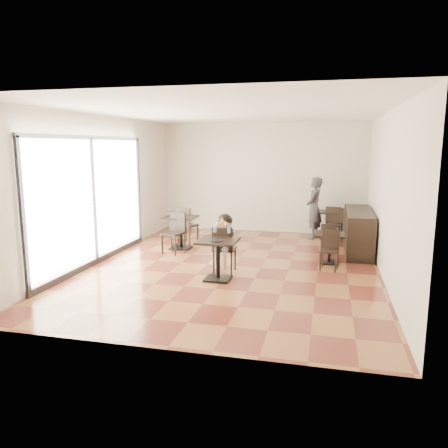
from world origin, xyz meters
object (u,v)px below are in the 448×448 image
(child, at_px, (225,243))
(chair_left_b, at_px, (173,233))
(child_table, at_px, (218,260))
(chair_back_b, at_px, (334,225))
(adult_patron, at_px, (314,208))
(chair_mid_a, at_px, (329,240))
(cafe_table_left, at_px, (181,232))
(child_chair, at_px, (225,249))
(chair_left_a, at_px, (188,225))
(chair_back_a, at_px, (334,222))
(cafe_table_mid, at_px, (329,248))
(cafe_table_back, at_px, (328,224))
(chair_mid_b, at_px, (329,251))

(child, bearing_deg, chair_left_b, 141.90)
(child_table, relative_size, chair_back_b, 0.88)
(adult_patron, distance_m, chair_mid_a, 2.08)
(cafe_table_left, bearing_deg, child_chair, -48.75)
(chair_left_a, distance_m, chair_back_a, 4.08)
(cafe_table_mid, bearing_deg, chair_back_a, 87.56)
(child, distance_m, chair_left_b, 1.97)
(cafe_table_back, xyz_separation_m, chair_back_b, (0.15, -0.50, 0.08))
(chair_left_b, relative_size, chair_back_a, 1.09)
(child_chair, relative_size, child, 0.79)
(child_table, height_order, child, child)
(child_table, xyz_separation_m, chair_mid_a, (2.06, 2.29, 0.01))
(chair_mid_b, bearing_deg, chair_mid_a, 97.87)
(child_chair, xyz_separation_m, chair_mid_a, (2.06, 1.74, -0.07))
(child_table, xyz_separation_m, chair_left_a, (-1.55, 2.86, 0.09))
(cafe_table_left, xyz_separation_m, chair_mid_a, (3.61, -0.02, -0.01))
(chair_mid_b, height_order, chair_back_a, chair_back_a)
(child_chair, bearing_deg, child_table, 90.00)
(adult_patron, height_order, cafe_table_back, adult_patron)
(cafe_table_mid, distance_m, chair_back_a, 2.79)
(chair_left_a, bearing_deg, cafe_table_mid, 178.49)
(chair_left_a, bearing_deg, chair_back_b, -146.92)
(chair_mid_a, distance_m, chair_left_a, 3.66)
(child_chair, height_order, cafe_table_mid, child_chair)
(adult_patron, distance_m, chair_left_a, 3.50)
(adult_patron, xyz_separation_m, cafe_table_left, (-3.18, -1.96, -0.45))
(cafe_table_back, distance_m, chair_left_a, 3.95)
(child_chair, height_order, cafe_table_back, child_chair)
(adult_patron, bearing_deg, chair_mid_b, 20.32)
(chair_mid_b, bearing_deg, cafe_table_left, 170.59)
(chair_mid_b, bearing_deg, chair_left_a, 163.00)
(chair_mid_a, xyz_separation_m, chair_back_a, (0.12, 2.23, 0.05))
(child_table, xyz_separation_m, child_chair, (0.00, 0.55, 0.08))
(child, xyz_separation_m, cafe_table_left, (-1.55, 1.76, -0.19))
(cafe_table_left, xyz_separation_m, chair_mid_b, (3.61, -1.12, -0.01))
(child_chair, height_order, child, child)
(adult_patron, height_order, cafe_table_left, adult_patron)
(adult_patron, bearing_deg, cafe_table_back, 134.31)
(cafe_table_back, height_order, chair_left_b, chair_left_b)
(child, distance_m, chair_back_a, 4.54)
(cafe_table_left, relative_size, chair_left_b, 0.83)
(child_chair, distance_m, chair_mid_b, 2.16)
(cafe_table_left, distance_m, chair_mid_a, 3.61)
(child_table, relative_size, cafe_table_left, 0.97)
(adult_patron, distance_m, chair_left_b, 4.07)
(chair_back_a, bearing_deg, child_chair, 73.58)
(cafe_table_mid, bearing_deg, cafe_table_left, 170.98)
(cafe_table_mid, relative_size, cafe_table_left, 0.82)
(cafe_table_left, bearing_deg, child, -48.75)
(chair_back_a, bearing_deg, chair_left_a, 36.38)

